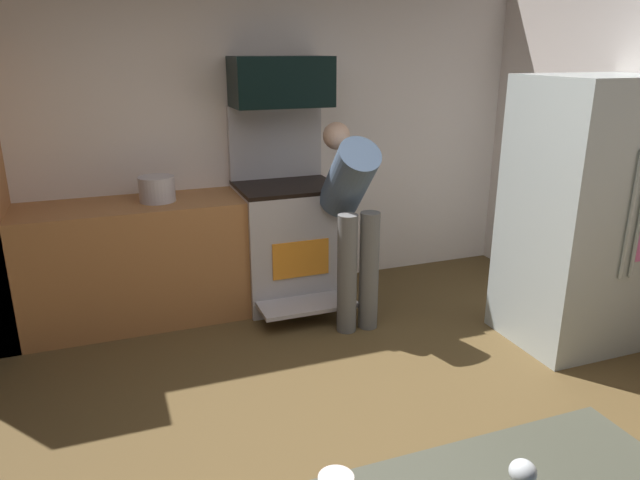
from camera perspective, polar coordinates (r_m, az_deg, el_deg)
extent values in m
cube|color=brown|center=(3.12, 1.86, -20.54)|extent=(5.20, 4.80, 0.02)
cube|color=silver|center=(4.73, -8.93, 10.13)|extent=(5.20, 0.12, 2.60)
cube|color=#AA6D3E|center=(4.49, -18.74, -2.28)|extent=(2.40, 0.60, 0.90)
cube|color=#B6B2B9|center=(4.65, -3.16, -0.47)|extent=(0.76, 0.64, 0.92)
cube|color=black|center=(4.52, -3.27, 5.24)|extent=(0.76, 0.64, 0.03)
cube|color=#B6B2B9|center=(4.74, -4.39, 9.57)|extent=(0.76, 0.06, 0.58)
cube|color=orange|center=(4.36, -1.88, -1.88)|extent=(0.44, 0.01, 0.28)
cube|color=#B6B2B9|center=(4.35, -1.21, -6.35)|extent=(0.72, 0.31, 0.03)
cube|color=black|center=(4.51, -3.84, 15.21)|extent=(0.74, 0.38, 0.37)
cube|color=#B6C2C3|center=(4.27, 24.54, 2.32)|extent=(0.89, 0.74, 1.79)
cylinder|color=#B6C2C3|center=(3.97, 28.13, 2.04)|extent=(0.02, 0.02, 0.81)
cylinder|color=slate|center=(4.11, 2.66, -3.37)|extent=(0.14, 0.14, 0.87)
cylinder|color=slate|center=(4.18, 4.81, -3.06)|extent=(0.14, 0.14, 0.87)
cylinder|color=#4B5F7C|center=(4.13, 2.85, 6.03)|extent=(0.30, 0.60, 0.62)
sphere|color=tan|center=(4.30, 1.62, 10.16)|extent=(0.20, 0.20, 0.20)
ellipsoid|color=silver|center=(1.52, 19.23, -20.63)|extent=(0.06, 0.06, 0.06)
cylinder|color=#C0BAC1|center=(4.35, -15.67, 4.83)|extent=(0.26, 0.26, 0.18)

